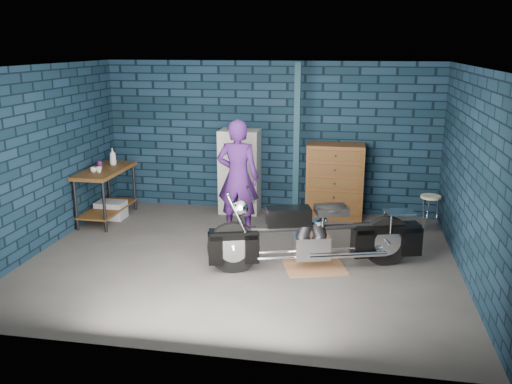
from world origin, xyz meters
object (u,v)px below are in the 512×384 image
person (238,177)px  workbench (107,195)px  motorcycle (316,230)px  storage_bin (111,210)px  locker (240,172)px  tool_chest (335,181)px  shop_stool (429,213)px

person → workbench: bearing=-5.9°
motorcycle → workbench: bearing=141.3°
storage_bin → locker: size_ratio=0.32×
workbench → motorcycle: motorcycle is taller
person → locker: 1.14m
workbench → storage_bin: workbench is taller
tool_chest → shop_stool: (1.57, -0.45, -0.36)m
motorcycle → storage_bin: 4.05m
locker → shop_stool: 3.34m
storage_bin → motorcycle: bearing=-22.9°
shop_stool → storage_bin: bearing=-176.5°
storage_bin → workbench: bearing=-103.3°
workbench → motorcycle: bearing=-21.6°
storage_bin → locker: 2.38m
locker → shop_stool: size_ratio=2.54×
motorcycle → storage_bin: bearing=140.1°
tool_chest → shop_stool: size_ratio=2.21×
motorcycle → locker: 2.82m
motorcycle → tool_chest: tool_chest is taller
locker → shop_stool: locker is taller
person → locker: size_ratio=1.23×
tool_chest → motorcycle: bearing=-93.8°
workbench → shop_stool: (5.46, 0.42, -0.16)m
person → shop_stool: person is taller
locker → tool_chest: 1.71m
shop_stool → motorcycle: bearing=-132.2°
motorcycle → storage_bin: size_ratio=5.11×
shop_stool → workbench: bearing=-175.6°
workbench → storage_bin: 0.31m
person → shop_stool: size_ratio=3.12×
person → storage_bin: bearing=-7.9°
workbench → storage_bin: bearing=76.7°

